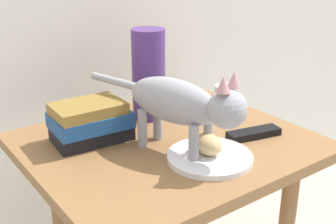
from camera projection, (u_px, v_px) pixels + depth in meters
name	position (u px, v px, depth m)	size (l,w,h in m)	color
side_table	(168.00, 169.00, 1.19)	(0.72, 0.62, 0.58)	olive
plate	(210.00, 157.00, 1.05)	(0.21, 0.21, 0.01)	white
bread_roll	(208.00, 144.00, 1.04)	(0.08, 0.06, 0.05)	#E0BC7A
cat	(183.00, 104.00, 1.03)	(0.17, 0.47, 0.23)	#99999E
book_stack	(90.00, 122.00, 1.13)	(0.21, 0.15, 0.11)	black
green_vase	(149.00, 74.00, 1.26)	(0.10, 0.10, 0.26)	#4C2D72
candle_jar	(226.00, 101.00, 1.33)	(0.07, 0.07, 0.08)	silver
tv_remote	(254.00, 133.00, 1.17)	(0.15, 0.04, 0.02)	black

